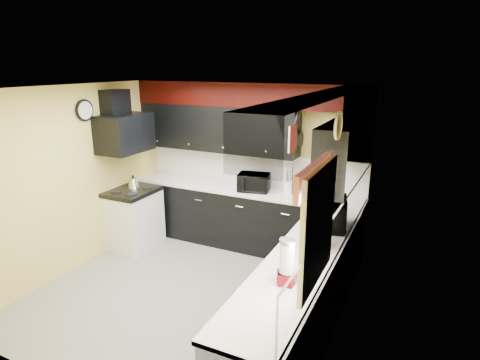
# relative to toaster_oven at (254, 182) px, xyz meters

# --- Properties ---
(ground) EXTENTS (3.60, 3.60, 0.00)m
(ground) POSITION_rel_toaster_oven_xyz_m (-0.21, -1.44, -1.07)
(ground) COLOR gray
(ground) RESTS_ON ground
(wall_back) EXTENTS (3.60, 0.06, 2.50)m
(wall_back) POSITION_rel_toaster_oven_xyz_m (-0.21, 0.36, 0.18)
(wall_back) COLOR #E0C666
(wall_back) RESTS_ON ground
(wall_right) EXTENTS (0.06, 3.60, 2.50)m
(wall_right) POSITION_rel_toaster_oven_xyz_m (1.59, -1.44, 0.18)
(wall_right) COLOR #E0C666
(wall_right) RESTS_ON ground
(wall_left) EXTENTS (0.06, 3.60, 2.50)m
(wall_left) POSITION_rel_toaster_oven_xyz_m (-2.01, -1.44, 0.18)
(wall_left) COLOR #E0C666
(wall_left) RESTS_ON ground
(ceiling) EXTENTS (3.60, 3.60, 0.06)m
(ceiling) POSITION_rel_toaster_oven_xyz_m (-0.21, -1.44, 1.43)
(ceiling) COLOR white
(ceiling) RESTS_ON wall_back
(cab_back) EXTENTS (3.60, 0.60, 0.90)m
(cab_back) POSITION_rel_toaster_oven_xyz_m (-0.21, 0.06, -0.62)
(cab_back) COLOR black
(cab_back) RESTS_ON ground
(cab_right) EXTENTS (0.60, 3.00, 0.90)m
(cab_right) POSITION_rel_toaster_oven_xyz_m (1.29, -1.74, -0.62)
(cab_right) COLOR black
(cab_right) RESTS_ON ground
(counter_back) EXTENTS (3.62, 0.64, 0.04)m
(counter_back) POSITION_rel_toaster_oven_xyz_m (-0.21, 0.06, -0.15)
(counter_back) COLOR white
(counter_back) RESTS_ON cab_back
(counter_right) EXTENTS (0.64, 3.02, 0.04)m
(counter_right) POSITION_rel_toaster_oven_xyz_m (1.29, -1.74, -0.15)
(counter_right) COLOR white
(counter_right) RESTS_ON cab_right
(splash_back) EXTENTS (3.60, 0.02, 0.50)m
(splash_back) POSITION_rel_toaster_oven_xyz_m (-0.21, 0.35, 0.12)
(splash_back) COLOR white
(splash_back) RESTS_ON counter_back
(splash_right) EXTENTS (0.02, 3.60, 0.50)m
(splash_right) POSITION_rel_toaster_oven_xyz_m (1.58, -1.44, 0.12)
(splash_right) COLOR white
(splash_right) RESTS_ON counter_right
(upper_back) EXTENTS (2.60, 0.35, 0.70)m
(upper_back) POSITION_rel_toaster_oven_xyz_m (-0.71, 0.18, 0.73)
(upper_back) COLOR black
(upper_back) RESTS_ON wall_back
(upper_right) EXTENTS (0.35, 1.80, 0.70)m
(upper_right) POSITION_rel_toaster_oven_xyz_m (1.41, -0.54, 0.73)
(upper_right) COLOR black
(upper_right) RESTS_ON wall_right
(soffit_back) EXTENTS (3.60, 0.36, 0.35)m
(soffit_back) POSITION_rel_toaster_oven_xyz_m (-0.21, 0.18, 1.25)
(soffit_back) COLOR black
(soffit_back) RESTS_ON wall_back
(soffit_right) EXTENTS (0.36, 3.24, 0.35)m
(soffit_right) POSITION_rel_toaster_oven_xyz_m (1.41, -1.62, 1.25)
(soffit_right) COLOR black
(soffit_right) RESTS_ON wall_right
(stove) EXTENTS (0.60, 0.75, 0.86)m
(stove) POSITION_rel_toaster_oven_xyz_m (-1.71, -0.69, -0.64)
(stove) COLOR white
(stove) RESTS_ON ground
(cooktop) EXTENTS (0.62, 0.77, 0.06)m
(cooktop) POSITION_rel_toaster_oven_xyz_m (-1.71, -0.69, -0.18)
(cooktop) COLOR black
(cooktop) RESTS_ON stove
(hood) EXTENTS (0.50, 0.78, 0.55)m
(hood) POSITION_rel_toaster_oven_xyz_m (-1.76, -0.69, 0.71)
(hood) COLOR black
(hood) RESTS_ON wall_left
(hood_duct) EXTENTS (0.24, 0.40, 0.40)m
(hood_duct) POSITION_rel_toaster_oven_xyz_m (-1.89, -0.69, 1.13)
(hood_duct) COLOR black
(hood_duct) RESTS_ON wall_left
(window) EXTENTS (0.03, 0.86, 0.96)m
(window) POSITION_rel_toaster_oven_xyz_m (1.57, -2.34, 0.48)
(window) COLOR white
(window) RESTS_ON wall_right
(valance) EXTENTS (0.04, 0.88, 0.20)m
(valance) POSITION_rel_toaster_oven_xyz_m (1.52, -2.34, 0.88)
(valance) COLOR red
(valance) RESTS_ON wall_right
(pan_top) EXTENTS (0.03, 0.22, 0.40)m
(pan_top) POSITION_rel_toaster_oven_xyz_m (0.61, 0.11, 0.93)
(pan_top) COLOR black
(pan_top) RESTS_ON upper_back
(pan_mid) EXTENTS (0.03, 0.28, 0.46)m
(pan_mid) POSITION_rel_toaster_oven_xyz_m (0.61, -0.02, 0.68)
(pan_mid) COLOR black
(pan_mid) RESTS_ON upper_back
(pan_low) EXTENTS (0.03, 0.24, 0.42)m
(pan_low) POSITION_rel_toaster_oven_xyz_m (0.61, 0.24, 0.65)
(pan_low) COLOR black
(pan_low) RESTS_ON upper_back
(cut_board) EXTENTS (0.03, 0.26, 0.35)m
(cut_board) POSITION_rel_toaster_oven_xyz_m (0.62, -0.14, 0.73)
(cut_board) COLOR white
(cut_board) RESTS_ON upper_back
(baskets) EXTENTS (0.27, 0.27, 0.50)m
(baskets) POSITION_rel_toaster_oven_xyz_m (1.31, -1.39, 0.11)
(baskets) COLOR brown
(baskets) RESTS_ON upper_right
(clock) EXTENTS (0.03, 0.30, 0.30)m
(clock) POSITION_rel_toaster_oven_xyz_m (-1.98, -1.19, 1.08)
(clock) COLOR black
(clock) RESTS_ON wall_left
(deco_plate) EXTENTS (0.03, 0.24, 0.24)m
(deco_plate) POSITION_rel_toaster_oven_xyz_m (1.56, -1.79, 1.18)
(deco_plate) COLOR white
(deco_plate) RESTS_ON wall_right
(toaster_oven) EXTENTS (0.51, 0.45, 0.26)m
(toaster_oven) POSITION_rel_toaster_oven_xyz_m (0.00, 0.00, 0.00)
(toaster_oven) COLOR black
(toaster_oven) RESTS_ON counter_back
(microwave) EXTENTS (0.52, 0.66, 0.32)m
(microwave) POSITION_rel_toaster_oven_xyz_m (1.32, -0.85, 0.03)
(microwave) COLOR black
(microwave) RESTS_ON counter_right
(utensil_crock) EXTENTS (0.19, 0.19, 0.18)m
(utensil_crock) POSITION_rel_toaster_oven_xyz_m (0.52, 0.10, -0.04)
(utensil_crock) COLOR white
(utensil_crock) RESTS_ON counter_back
(knife_block) EXTENTS (0.11, 0.14, 0.21)m
(knife_block) POSITION_rel_toaster_oven_xyz_m (0.64, 0.07, -0.03)
(knife_block) COLOR black
(knife_block) RESTS_ON counter_back
(kettle) EXTENTS (0.21, 0.21, 0.15)m
(kettle) POSITION_rel_toaster_oven_xyz_m (-1.75, -0.60, -0.07)
(kettle) COLOR #B7B7BC
(kettle) RESTS_ON cooktop
(dispenser_a) EXTENTS (0.14, 0.14, 0.37)m
(dispenser_a) POSITION_rel_toaster_oven_xyz_m (1.31, -2.27, 0.05)
(dispenser_a) COLOR maroon
(dispenser_a) RESTS_ON counter_right
(dispenser_b) EXTENTS (0.18, 0.18, 0.38)m
(dispenser_b) POSITION_rel_toaster_oven_xyz_m (1.29, -2.26, 0.06)
(dispenser_b) COLOR #740D03
(dispenser_b) RESTS_ON counter_right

